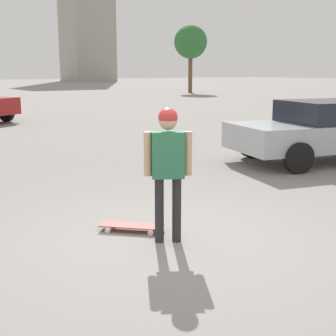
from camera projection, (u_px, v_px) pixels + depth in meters
ground_plane at (168, 241)px, 5.79m from camera, size 220.00×220.00×0.00m
person at (168, 158)px, 5.58m from camera, size 0.37×0.51×1.65m
skateboard at (132, 226)px, 6.15m from camera, size 0.77×0.76×0.08m
car_parked_near at (325, 130)px, 10.81m from camera, size 2.89×4.64×1.40m
tree_distant at (191, 42)px, 43.74m from camera, size 3.10×3.10×6.27m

